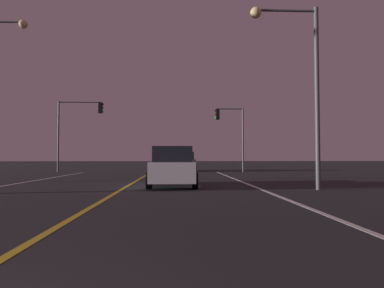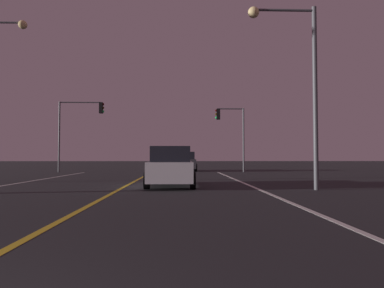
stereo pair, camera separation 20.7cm
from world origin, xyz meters
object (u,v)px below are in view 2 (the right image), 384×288
object	(u,v)px
car_lead_same_lane	(171,167)
street_lamp_right_near	(298,70)
car_ahead_far	(185,162)
traffic_light_near_left	(80,120)
traffic_light_near_right	(230,125)

from	to	relation	value
car_lead_same_lane	street_lamp_right_near	world-z (taller)	street_lamp_right_near
car_ahead_far	traffic_light_near_left	xyz separation A→B (m)	(-8.66, -2.05, 3.51)
street_lamp_right_near	car_lead_same_lane	bearing A→B (deg)	-19.60
traffic_light_near_right	traffic_light_near_left	xyz separation A→B (m)	(-12.41, 0.00, 0.40)
traffic_light_near_right	street_lamp_right_near	xyz separation A→B (m)	(0.40, -15.53, 0.70)
street_lamp_right_near	car_ahead_far	bearing A→B (deg)	-76.73
car_ahead_far	traffic_light_near_right	distance (m)	5.29
car_lead_same_lane	traffic_light_near_right	world-z (taller)	traffic_light_near_right
car_lead_same_lane	street_lamp_right_near	distance (m)	6.49
car_ahead_far	street_lamp_right_near	bearing A→B (deg)	-166.73
car_ahead_far	street_lamp_right_near	world-z (taller)	street_lamp_right_near
car_lead_same_lane	traffic_light_near_left	bearing A→B (deg)	29.73
car_lead_same_lane	car_ahead_far	size ratio (longest dim) A/B	1.00
traffic_light_near_right	traffic_light_near_left	world-z (taller)	traffic_light_near_left
street_lamp_right_near	traffic_light_near_left	bearing A→B (deg)	-50.49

